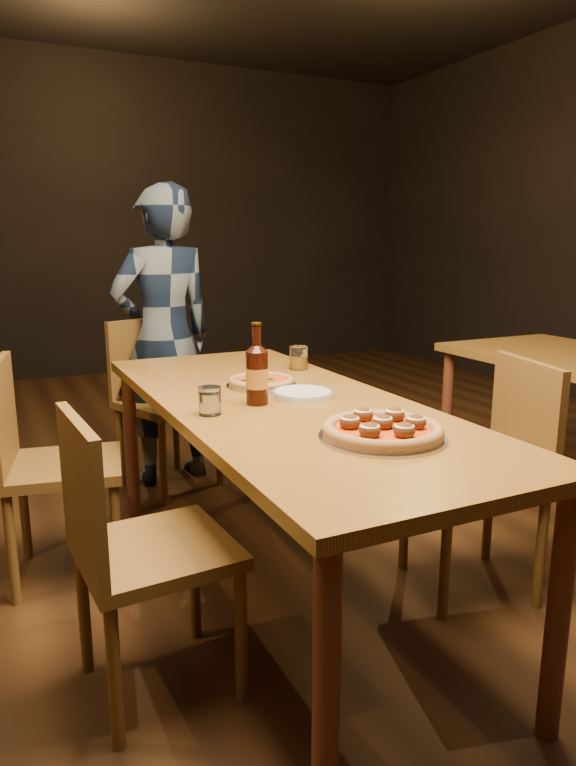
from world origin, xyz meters
name	(u,v)px	position (x,y,z in m)	size (l,w,h in m)	color
ground	(282,594)	(0.00, 0.00, 0.00)	(9.00, 9.00, 0.00)	black
room_shell	(281,56)	(0.00, 0.00, 1.86)	(9.00, 9.00, 9.00)	black
table_main	(282,419)	(0.00, 0.00, 0.68)	(0.80, 2.00, 0.75)	brown
chair_main_nw	(156,548)	(-0.54, -0.30, 0.44)	(0.41, 0.41, 0.89)	brown
chair_main_sw	(64,464)	(-0.69, 0.51, 0.46)	(0.43, 0.43, 0.91)	brown
chair_main_e	(473,473)	(0.66, -0.26, 0.46)	(0.43, 0.43, 0.91)	brown
chair_end	(168,402)	(-0.07, 1.25, 0.47)	(0.43, 0.43, 0.93)	brown
pizza_meatball	(383,429)	(0.07, -0.53, 0.77)	(0.36, 0.36, 0.07)	#B7B7BF
pizza_margherita	(261,382)	(0.02, 0.23, 0.77)	(0.27, 0.27, 0.04)	#B7B7BF
plate_stack	(303,394)	(0.09, 0.01, 0.76)	(0.22, 0.22, 0.02)	white
beer_bottle	(257,376)	(-0.10, -0.02, 0.85)	(0.08, 0.08, 0.27)	black
water_glass	(210,401)	(-0.29, -0.08, 0.80)	(0.07, 0.07, 0.09)	white
amber_glass	(299,358)	(0.30, 0.47, 0.80)	(0.08, 0.08, 0.10)	#AB7C13
diner	(164,338)	(-0.05, 1.36, 0.79)	(0.58, 0.38, 1.58)	black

